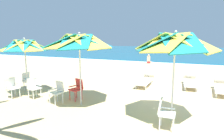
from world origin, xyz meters
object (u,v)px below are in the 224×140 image
object	(u,v)px
plastic_chair_3	(28,80)
plastic_chair_4	(33,87)
beach_umbrella_1	(79,42)
plastic_chair_2	(57,91)
beach_umbrella_2	(25,46)
beach_umbrella_0	(175,43)
plastic_chair_1	(77,88)
plastic_chair_0	(165,112)
beachgoer_seated	(149,60)
plastic_chair_5	(12,86)
sun_lounger_2	(145,80)
sun_lounger_1	(190,82)
sun_lounger_0	(222,87)

from	to	relation	value
plastic_chair_3	plastic_chair_4	size ratio (longest dim) A/B	1.00
beach_umbrella_1	plastic_chair_2	size ratio (longest dim) A/B	3.18
beach_umbrella_2	plastic_chair_4	world-z (taller)	beach_umbrella_2
beach_umbrella_0	plastic_chair_1	distance (m)	4.35
plastic_chair_0	beach_umbrella_0	bearing A→B (deg)	78.78
plastic_chair_0	beachgoer_seated	world-z (taller)	beachgoer_seated
beach_umbrella_2	plastic_chair_5	size ratio (longest dim) A/B	2.96
sun_lounger_2	plastic_chair_5	bearing A→B (deg)	-136.42
plastic_chair_3	sun_lounger_1	xyz separation A→B (m)	(7.30, 3.85, -0.22)
beach_umbrella_2	plastic_chair_4	bearing A→B (deg)	-23.80
plastic_chair_0	sun_lounger_0	size ratio (longest dim) A/B	0.40
beach_umbrella_0	sun_lounger_0	world-z (taller)	beach_umbrella_0
beach_umbrella_0	plastic_chair_4	world-z (taller)	beach_umbrella_0
sun_lounger_1	beachgoer_seated	xyz separation A→B (m)	(-4.24, 8.82, 0.01)
plastic_chair_1	sun_lounger_1	distance (m)	5.93
plastic_chair_0	sun_lounger_2	bearing A→B (deg)	110.37
plastic_chair_2	plastic_chair_5	size ratio (longest dim) A/B	1.00
beach_umbrella_0	beach_umbrella_2	distance (m)	6.34
plastic_chair_0	beach_umbrella_1	bearing A→B (deg)	167.11
plastic_chair_2	sun_lounger_0	bearing A→B (deg)	34.59
beach_umbrella_0	beach_umbrella_2	bearing A→B (deg)	177.25
sun_lounger_0	sun_lounger_1	world-z (taller)	same
plastic_chair_5	beachgoer_seated	bearing A→B (deg)	79.05
plastic_chair_2	beach_umbrella_2	xyz separation A→B (m)	(-2.03, 0.41, 1.71)
plastic_chair_0	plastic_chair_3	size ratio (longest dim) A/B	1.00
beach_umbrella_0	beach_umbrella_1	bearing A→B (deg)	177.80
plastic_chair_5	sun_lounger_1	size ratio (longest dim) A/B	0.40
plastic_chair_2	plastic_chair_5	bearing A→B (deg)	-174.65
plastic_chair_4	sun_lounger_0	distance (m)	8.49
plastic_chair_4	sun_lounger_2	bearing A→B (deg)	47.44
plastic_chair_0	sun_lounger_0	xyz separation A→B (m)	(1.90, 4.70, -0.22)
plastic_chair_0	sun_lounger_0	bearing A→B (deg)	68.05
sun_lounger_0	plastic_chair_1	bearing A→B (deg)	-148.35
beach_umbrella_0	sun_lounger_2	size ratio (longest dim) A/B	1.29
beach_umbrella_0	beachgoer_seated	distance (m)	14.26
sun_lounger_2	beachgoer_seated	size ratio (longest dim) A/B	2.32
beach_umbrella_2	plastic_chair_2	bearing A→B (deg)	-11.32
beach_umbrella_0	plastic_chair_0	bearing A→B (deg)	-101.22
plastic_chair_1	sun_lounger_1	xyz separation A→B (m)	(4.25, 4.14, -0.22)
plastic_chair_1	beach_umbrella_2	bearing A→B (deg)	-172.93
plastic_chair_0	plastic_chair_1	distance (m)	3.95
plastic_chair_0	beach_umbrella_2	xyz separation A→B (m)	(-6.21, 0.92, 1.71)
beach_umbrella_1	beachgoer_seated	world-z (taller)	beach_umbrella_1
sun_lounger_0	beachgoer_seated	distance (m)	11.03
sun_lounger_1	sun_lounger_2	xyz separation A→B (m)	(-2.26, -0.61, 0.00)
plastic_chair_1	sun_lounger_2	xyz separation A→B (m)	(1.99, 3.52, -0.22)
beach_umbrella_0	beachgoer_seated	bearing A→B (deg)	105.91
beach_umbrella_2	sun_lounger_0	bearing A→B (deg)	25.04
beach_umbrella_2	plastic_chair_4	xyz separation A→B (m)	(0.66, -0.29, -1.71)
plastic_chair_1	plastic_chair_5	bearing A→B (deg)	-161.03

